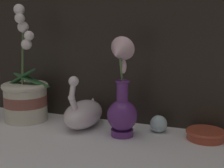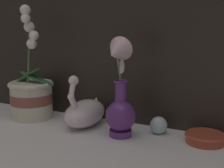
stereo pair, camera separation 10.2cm
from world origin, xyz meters
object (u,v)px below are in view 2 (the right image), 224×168
Objects in this scene: amber_dish at (205,137)px; glass_sphere at (159,125)px; blue_vase at (120,99)px; swan_figurine at (85,112)px; orchid_potted_plant at (31,94)px.

glass_sphere is at bearing 174.96° from amber_dish.
blue_vase is 2.57× the size of amber_dish.
blue_vase is 0.16m from glass_sphere.
swan_figurine is 1.70× the size of amber_dish.
glass_sphere is 0.15m from amber_dish.
amber_dish is at bearing -5.04° from glass_sphere.
amber_dish is (0.15, -0.01, -0.01)m from glass_sphere.
blue_vase reaches higher than swan_figurine.
glass_sphere is 0.46× the size of amber_dish.
blue_vase is (0.39, -0.04, 0.03)m from orchid_potted_plant.
orchid_potted_plant is 0.24m from swan_figurine.
orchid_potted_plant is at bearing -178.56° from swan_figurine.
orchid_potted_plant is at bearing 174.22° from blue_vase.
orchid_potted_plant is 1.33× the size of blue_vase.
glass_sphere is at bearing 39.57° from blue_vase.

